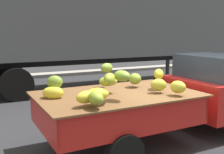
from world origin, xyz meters
TOP-DOWN VIEW (x-y plane):
  - ground at (0.00, 0.00)m, footprint 220.00×220.00m
  - curb_strip at (0.00, 9.49)m, footprint 80.00×0.80m
  - pickup_truck at (1.13, 0.23)m, footprint 5.26×1.97m
  - semi_trailer at (1.43, 6.09)m, footprint 12.03×2.73m

SIDE VIEW (x-z plane):
  - ground at x=0.00m, z-range 0.00..0.00m
  - curb_strip at x=0.00m, z-range 0.00..0.16m
  - pickup_truck at x=1.13m, z-range 0.04..1.74m
  - semi_trailer at x=1.43m, z-range 0.57..4.52m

